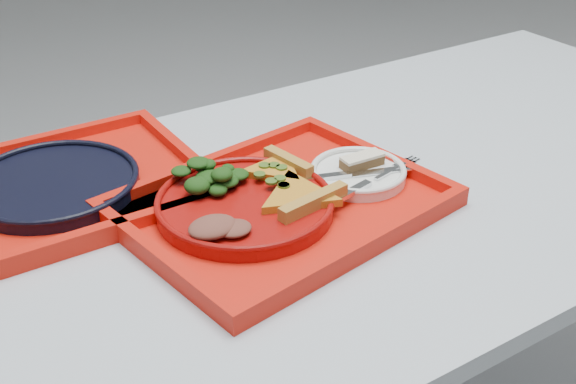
# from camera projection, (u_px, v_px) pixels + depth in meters

# --- Properties ---
(table) EXTENTS (1.60, 0.80, 0.75)m
(table) POSITION_uv_depth(u_px,v_px,m) (373.00, 212.00, 1.22)
(table) COLOR #AFB9C5
(table) RESTS_ON ground
(tray_main) EXTENTS (0.50, 0.42, 0.01)m
(tray_main) POSITION_uv_depth(u_px,v_px,m) (280.00, 208.00, 1.08)
(tray_main) COLOR red
(tray_main) RESTS_ON table
(tray_far) EXTENTS (0.45, 0.35, 0.01)m
(tray_far) POSITION_uv_depth(u_px,v_px,m) (55.00, 193.00, 1.12)
(tray_far) COLOR red
(tray_far) RESTS_ON table
(dinner_plate) EXTENTS (0.26, 0.26, 0.02)m
(dinner_plate) POSITION_uv_depth(u_px,v_px,m) (245.00, 206.00, 1.05)
(dinner_plate) COLOR maroon
(dinner_plate) RESTS_ON tray_main
(side_plate) EXTENTS (0.15, 0.15, 0.01)m
(side_plate) POSITION_uv_depth(u_px,v_px,m) (358.00, 175.00, 1.14)
(side_plate) COLOR white
(side_plate) RESTS_ON tray_main
(navy_plate) EXTENTS (0.26, 0.26, 0.02)m
(navy_plate) POSITION_uv_depth(u_px,v_px,m) (54.00, 185.00, 1.11)
(navy_plate) COLOR black
(navy_plate) RESTS_ON tray_far
(pizza_slice_a) EXTENTS (0.14, 0.15, 0.02)m
(pizza_slice_a) POSITION_uv_depth(u_px,v_px,m) (298.00, 193.00, 1.05)
(pizza_slice_a) COLOR gold
(pizza_slice_a) RESTS_ON dinner_plate
(pizza_slice_b) EXTENTS (0.13, 0.11, 0.02)m
(pizza_slice_b) POSITION_uv_depth(u_px,v_px,m) (275.00, 168.00, 1.12)
(pizza_slice_b) COLOR gold
(pizza_slice_b) RESTS_ON dinner_plate
(salad_heap) EXTENTS (0.09, 0.08, 0.04)m
(salad_heap) POSITION_uv_depth(u_px,v_px,m) (209.00, 172.00, 1.08)
(salad_heap) COLOR black
(salad_heap) RESTS_ON dinner_plate
(meat_portion) EXTENTS (0.07, 0.06, 0.02)m
(meat_portion) POSITION_uv_depth(u_px,v_px,m) (213.00, 227.00, 0.97)
(meat_portion) COLOR brown
(meat_portion) RESTS_ON dinner_plate
(dessert_bar) EXTENTS (0.07, 0.03, 0.02)m
(dessert_bar) POSITION_uv_depth(u_px,v_px,m) (362.00, 161.00, 1.15)
(dessert_bar) COLOR #472F17
(dessert_bar) RESTS_ON side_plate
(knife) EXTENTS (0.18, 0.07, 0.01)m
(knife) POSITION_uv_depth(u_px,v_px,m) (360.00, 173.00, 1.12)
(knife) COLOR silver
(knife) RESTS_ON side_plate
(fork) EXTENTS (0.19, 0.06, 0.01)m
(fork) POSITION_uv_depth(u_px,v_px,m) (375.00, 179.00, 1.11)
(fork) COLOR silver
(fork) RESTS_ON side_plate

